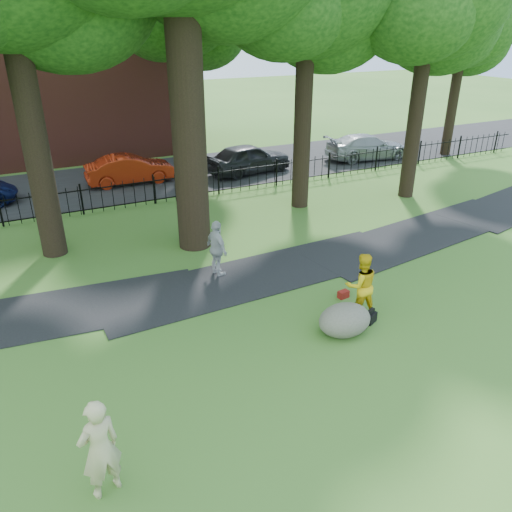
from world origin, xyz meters
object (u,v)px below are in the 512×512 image
woman (100,449)px  man (361,285)px  red_sedan (130,169)px  boulder (345,318)px

woman → man: 7.68m
red_sedan → boulder: bearing=-172.0°
boulder → woman: bearing=-161.4°
woman → red_sedan: size_ratio=0.45×
woman → boulder: woman is taller
man → woman: bearing=32.9°
woman → man: (7.20, 2.65, -0.05)m
boulder → red_sedan: size_ratio=0.33×
man → boulder: bearing=44.0°
woman → man: bearing=-176.2°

